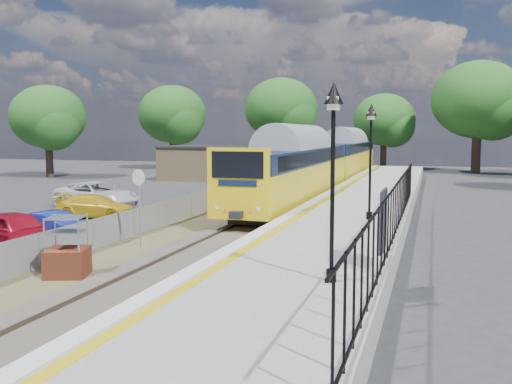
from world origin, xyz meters
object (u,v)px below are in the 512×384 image
at_px(speed_sign, 139,194).
at_px(train, 327,159).
at_px(brick_plinth, 67,248).
at_px(car_blue, 55,227).
at_px(victorian_lamp_north, 371,134).
at_px(car_white, 97,195).
at_px(car_yellow, 96,206).
at_px(victorian_lamp_south, 333,136).
at_px(car_red, 17,231).

bearing_deg(speed_sign, train, 97.38).
bearing_deg(brick_plinth, car_blue, 130.16).
xyz_separation_m(victorian_lamp_north, speed_sign, (-8.07, -4.05, -2.23)).
distance_m(car_blue, car_white, 10.42).
bearing_deg(car_yellow, car_white, 28.57).
height_order(train, car_blue, train).
relative_size(victorian_lamp_north, brick_plinth, 2.43).
bearing_deg(car_blue, victorian_lamp_south, -111.49).
xyz_separation_m(victorian_lamp_south, speed_sign, (-8.27, 5.95, -2.23)).
xyz_separation_m(victorian_lamp_north, car_red, (-12.22, -5.75, -3.56)).
bearing_deg(train, car_yellow, -116.69).
bearing_deg(car_red, car_white, 39.55).
bearing_deg(car_white, train, -19.96).
distance_m(brick_plinth, speed_sign, 4.66).
distance_m(victorian_lamp_south, victorian_lamp_north, 10.00).
height_order(train, car_white, train).
relative_size(brick_plinth, car_red, 0.44).
distance_m(car_red, car_blue, 1.79).
height_order(victorian_lamp_north, car_white, victorian_lamp_north).
relative_size(car_red, car_yellow, 1.05).
relative_size(victorian_lamp_south, victorian_lamp_north, 1.00).
relative_size(speed_sign, car_white, 0.55).
bearing_deg(car_white, victorian_lamp_south, -116.12).
distance_m(speed_sign, car_yellow, 8.81).
relative_size(train, brick_plinth, 21.60).
height_order(car_red, car_yellow, car_red).
distance_m(car_red, car_yellow, 8.21).
bearing_deg(car_blue, car_yellow, 24.14).
xyz_separation_m(victorian_lamp_south, car_white, (-16.32, 15.52, -3.54)).
bearing_deg(train, brick_plinth, -95.53).
bearing_deg(victorian_lamp_north, train, 105.08).
height_order(brick_plinth, car_white, brick_plinth).
distance_m(brick_plinth, car_blue, 5.98).
bearing_deg(victorian_lamp_north, speed_sign, -153.34).
bearing_deg(victorian_lamp_north, car_red, -154.79).
xyz_separation_m(victorian_lamp_south, brick_plinth, (-8.23, 1.44, -3.39)).
xyz_separation_m(victorian_lamp_south, car_yellow, (-14.26, 12.25, -3.70)).
distance_m(victorian_lamp_north, car_yellow, 14.71).
bearing_deg(car_white, car_yellow, -130.43).
xyz_separation_m(speed_sign, car_red, (-4.15, -1.70, -1.33)).
xyz_separation_m(train, car_red, (-6.92, -25.42, -1.61)).
relative_size(victorian_lamp_south, train, 0.11).
bearing_deg(car_white, victorian_lamp_north, -91.47).
bearing_deg(victorian_lamp_south, car_yellow, 139.35).
distance_m(speed_sign, car_red, 4.68).
distance_m(train, brick_plinth, 28.40).
bearing_deg(speed_sign, car_yellow, 147.59).
height_order(car_red, car_blue, car_red).
distance_m(brick_plinth, car_yellow, 12.38).
bearing_deg(victorian_lamp_north, victorian_lamp_south, -88.85).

